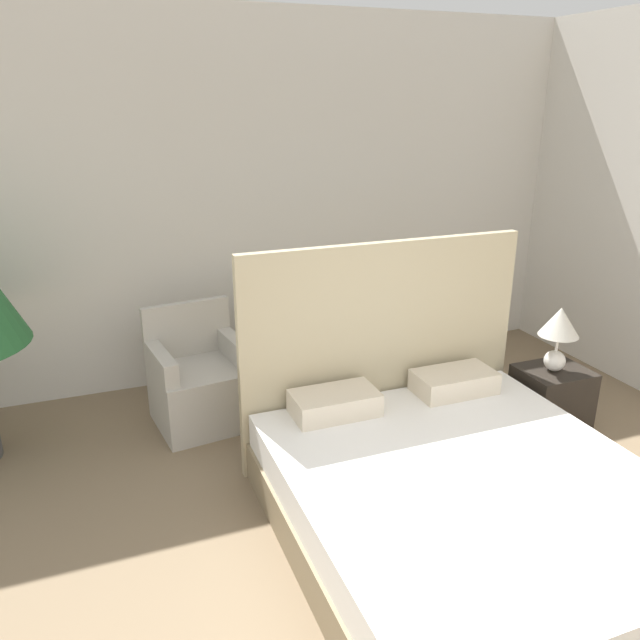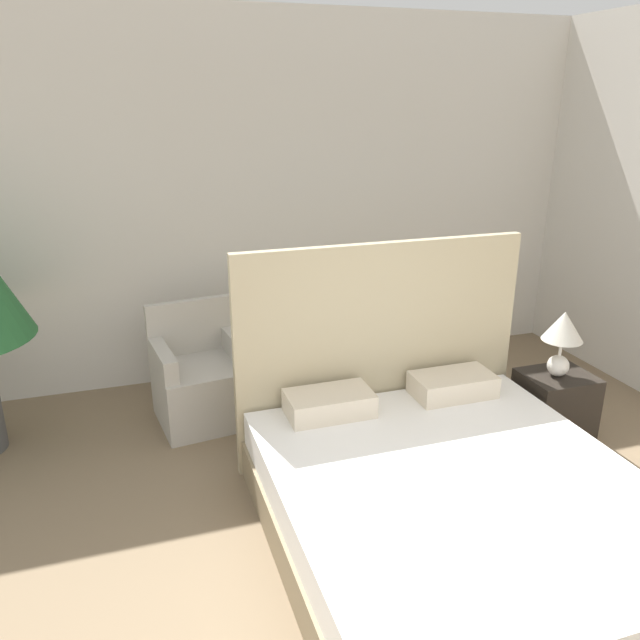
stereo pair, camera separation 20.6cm
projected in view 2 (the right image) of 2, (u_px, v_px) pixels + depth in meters
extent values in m
cube|color=silver|center=(260.00, 202.00, 5.03)|extent=(10.00, 0.06, 2.90)
cube|color=#8C7A5B|center=(459.00, 533.00, 3.22)|extent=(1.85, 2.09, 0.24)
cube|color=white|center=(462.00, 497.00, 3.15)|extent=(1.82, 2.05, 0.20)
cube|color=tan|center=(380.00, 352.00, 3.99)|extent=(1.89, 0.06, 1.42)
cube|color=beige|center=(329.00, 403.00, 3.74)|extent=(0.52, 0.29, 0.14)
cube|color=beige|center=(453.00, 385.00, 3.98)|extent=(0.52, 0.29, 0.14)
cube|color=#B7B2A8|center=(204.00, 392.00, 4.53)|extent=(0.72, 0.68, 0.44)
cube|color=#B7B2A8|center=(190.00, 326.00, 4.62)|extent=(0.65, 0.14, 0.41)
cube|color=#B7B2A8|center=(163.00, 360.00, 4.32)|extent=(0.17, 0.55, 0.17)
cube|color=#B7B2A8|center=(238.00, 348.00, 4.54)|extent=(0.17, 0.55, 0.17)
cube|color=#B7B2A8|center=(332.00, 375.00, 4.82)|extent=(0.69, 0.66, 0.44)
cube|color=#B7B2A8|center=(318.00, 313.00, 4.91)|extent=(0.65, 0.12, 0.41)
cube|color=#B7B2A8|center=(299.00, 343.00, 4.61)|extent=(0.15, 0.55, 0.17)
cube|color=#B7B2A8|center=(364.00, 333.00, 4.82)|extent=(0.15, 0.55, 0.17)
cube|color=black|center=(554.00, 407.00, 4.28)|extent=(0.46, 0.39, 0.48)
sphere|color=white|center=(558.00, 366.00, 4.16)|extent=(0.14, 0.14, 0.14)
cylinder|color=white|center=(561.00, 348.00, 4.12)|extent=(0.02, 0.02, 0.11)
cone|color=beige|center=(564.00, 326.00, 4.07)|extent=(0.27, 0.27, 0.20)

